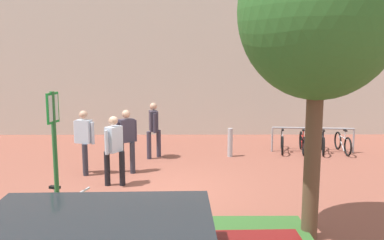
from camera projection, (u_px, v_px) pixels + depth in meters
ground_plane at (156, 192)px, 9.80m from camera, size 60.00×60.00×0.00m
building_facade at (169, 7)px, 16.57m from camera, size 28.00×1.20×10.00m
planter_strip at (108, 232)px, 7.42m from camera, size 7.00×1.10×0.16m
tree_sidewalk at (319, 12)px, 6.78m from camera, size 2.64×2.64×5.35m
parking_sign_post at (55, 144)px, 7.17m from camera, size 0.10×0.36×2.58m
bike_at_sign at (65, 214)px, 7.56m from camera, size 1.63×0.59×0.86m
bike_rack_cluster at (312, 142)px, 13.73m from camera, size 2.65×1.69×0.83m
bollard_steel at (230, 142)px, 13.14m from camera, size 0.16×0.16×0.90m
person_shirt_blue at (84, 138)px, 11.16m from camera, size 0.58×0.45×1.72m
person_shirt_white at (114, 146)px, 10.17m from camera, size 0.51×0.54×1.72m
person_suited_dark at (154, 127)px, 12.89m from camera, size 0.42×0.60×1.72m
person_suited_navy at (127, 137)px, 11.30m from camera, size 0.52×0.42×1.72m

